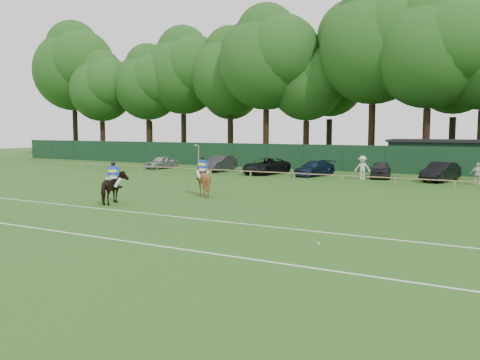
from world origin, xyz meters
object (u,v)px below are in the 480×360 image
Objects in this scene: hatch_grey at (381,170)px; sedan_grey at (220,163)px; horse_dark at (114,188)px; sedan_silver at (162,162)px; suv_black at (266,166)px; polo_ball at (318,244)px; utility_shed at (437,156)px; estate_black at (441,172)px; spectator_left at (362,168)px; sedan_navy at (314,168)px; spectator_mid at (477,174)px; horse_chestnut at (203,180)px.

sedan_grey is at bearing 170.94° from hatch_grey.
sedan_silver is (-13.10, 20.60, -0.23)m from horse_dark.
suv_black reaches higher than polo_ball.
utility_shed is (25.00, 8.82, 0.90)m from sedan_silver.
hatch_grey is at bearing 15.79° from suv_black.
estate_black is at bearing 11.24° from sedan_silver.
polo_ball is 0.01× the size of utility_shed.
hatch_grey is 4.68m from estate_black.
spectator_left is at bearing 6.68° from sedan_silver.
sedan_grey is 1.02× the size of sedan_navy.
horse_dark reaches higher than sedan_navy.
sedan_grey is 5.17m from suv_black.
sedan_grey is at bearing 128.29° from polo_ball.
spectator_left reaches higher than estate_black.
polo_ball is (26.12, -24.29, -0.59)m from sedan_silver.
horse_dark is at bearing -124.62° from hatch_grey.
estate_black is (14.49, 0.91, 0.03)m from suv_black.
sedan_silver is 21.03m from spectator_left.
horse_dark is 0.45× the size of sedan_grey.
spectator_mid is at bearing 9.01° from sedan_navy.
horse_dark is 22.83× the size of polo_ball.
horse_dark is at bearing -109.18° from estate_black.
polo_ball is (5.13, -23.05, -0.90)m from spectator_left.
spectator_mid is (8.25, 0.11, -0.13)m from spectator_left.
suv_black is 1.29× the size of hatch_grey.
suv_black is at bearing 160.29° from spectator_mid.
spectator_mid is (16.14, 19.47, -0.06)m from horse_dark.
horse_chestnut is 1.00× the size of spectator_left.
sedan_navy is 12.84m from spectator_mid.
estate_black is at bearing -17.28° from hatch_grey.
estate_black reaches higher than sedan_navy.
hatch_grey is at bearing 0.71° from sedan_grey.
sedan_grey is 2.78× the size of spectator_mid.
horse_dark reaches higher than spectator_mid.
horse_chestnut reaches higher than horse_dark.
horse_chestnut is 0.22× the size of utility_shed.
sedan_silver is 26.55m from estate_black.
utility_shed is (-4.24, 9.96, 0.72)m from spectator_mid.
horse_dark is at bearing -78.82° from suv_black.
spectator_mid is at bearing -5.57° from spectator_left.
hatch_grey is 2.42× the size of spectator_mid.
horse_chestnut is 19.92m from spectator_mid.
polo_ball is at bearing -51.31° from suv_black.
horse_chestnut is at bearing -79.60° from sedan_navy.
sedan_silver is at bearing -165.56° from estate_black.
horse_dark is 0.55× the size of sedan_silver.
sedan_navy reaches higher than sedan_silver.
sedan_navy is 5.50m from hatch_grey.
estate_black is 3.17m from spectator_mid.
hatch_grey is 8.53m from utility_shed.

